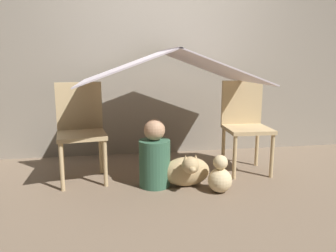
{
  "coord_description": "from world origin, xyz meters",
  "views": [
    {
      "loc": [
        -0.49,
        -2.82,
        1.08
      ],
      "look_at": [
        0.0,
        0.13,
        0.49
      ],
      "focal_mm": 35.0,
      "sensor_mm": 36.0,
      "label": 1
    }
  ],
  "objects_px": {
    "person_front": "(155,158)",
    "dog": "(187,171)",
    "chair_right": "(245,122)",
    "chair_left": "(81,127)"
  },
  "relations": [
    {
      "from": "chair_right",
      "to": "chair_left",
      "type": "bearing_deg",
      "value": -177.67
    },
    {
      "from": "chair_left",
      "to": "dog",
      "type": "height_order",
      "value": "chair_left"
    },
    {
      "from": "person_front",
      "to": "dog",
      "type": "bearing_deg",
      "value": -14.0
    },
    {
      "from": "chair_right",
      "to": "dog",
      "type": "xyz_separation_m",
      "value": [
        -0.67,
        -0.36,
        -0.35
      ]
    },
    {
      "from": "chair_left",
      "to": "person_front",
      "type": "relative_size",
      "value": 1.5
    },
    {
      "from": "chair_left",
      "to": "person_front",
      "type": "distance_m",
      "value": 0.74
    },
    {
      "from": "person_front",
      "to": "chair_left",
      "type": "bearing_deg",
      "value": 155.31
    },
    {
      "from": "person_front",
      "to": "dog",
      "type": "distance_m",
      "value": 0.3
    },
    {
      "from": "chair_left",
      "to": "chair_right",
      "type": "relative_size",
      "value": 1.0
    },
    {
      "from": "chair_right",
      "to": "person_front",
      "type": "bearing_deg",
      "value": -160.32
    }
  ]
}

